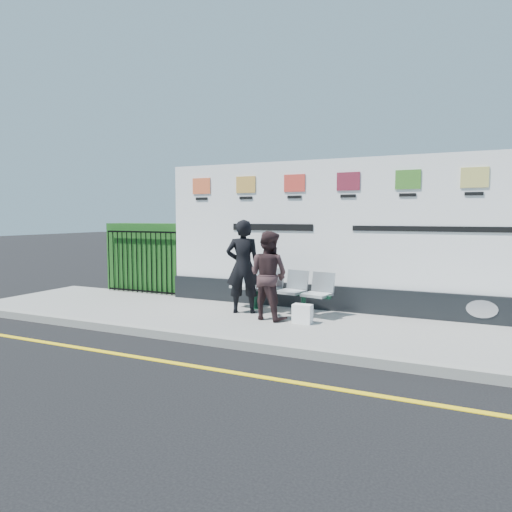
# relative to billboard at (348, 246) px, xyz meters

# --- Properties ---
(ground) EXTENTS (80.00, 80.00, 0.00)m
(ground) POSITION_rel_billboard_xyz_m (-0.50, -3.85, -1.42)
(ground) COLOR black
(pavement) EXTENTS (14.00, 3.00, 0.12)m
(pavement) POSITION_rel_billboard_xyz_m (-0.50, -1.35, -1.36)
(pavement) COLOR gray
(pavement) RESTS_ON ground
(kerb) EXTENTS (14.00, 0.18, 0.14)m
(kerb) POSITION_rel_billboard_xyz_m (-0.50, -2.85, -1.35)
(kerb) COLOR gray
(kerb) RESTS_ON ground
(yellow_line) EXTENTS (14.00, 0.10, 0.01)m
(yellow_line) POSITION_rel_billboard_xyz_m (-0.50, -3.85, -1.42)
(yellow_line) COLOR yellow
(yellow_line) RESTS_ON ground
(billboard) EXTENTS (8.00, 0.30, 3.00)m
(billboard) POSITION_rel_billboard_xyz_m (0.00, 0.00, 0.00)
(billboard) COLOR black
(billboard) RESTS_ON pavement
(hedge) EXTENTS (2.35, 0.70, 1.70)m
(hedge) POSITION_rel_billboard_xyz_m (-5.08, 0.45, -0.45)
(hedge) COLOR #1B5018
(hedge) RESTS_ON pavement
(railing) EXTENTS (2.05, 0.06, 1.54)m
(railing) POSITION_rel_billboard_xyz_m (-5.08, -0.00, -0.53)
(railing) COLOR black
(railing) RESTS_ON pavement
(bench) EXTENTS (2.21, 0.98, 0.46)m
(bench) POSITION_rel_billboard_xyz_m (-1.19, -0.69, -1.07)
(bench) COLOR silver
(bench) RESTS_ON pavement
(woman_left) EXTENTS (0.78, 0.65, 1.82)m
(woman_left) POSITION_rel_billboard_xyz_m (-1.81, -1.02, -0.39)
(woman_left) COLOR black
(woman_left) RESTS_ON pavement
(woman_right) EXTENTS (0.90, 0.77, 1.61)m
(woman_right) POSITION_rel_billboard_xyz_m (-1.14, -1.32, -0.49)
(woman_right) COLOR #312022
(woman_right) RESTS_ON pavement
(handbag_brown) EXTENTS (0.29, 0.17, 0.21)m
(handbag_brown) POSITION_rel_billboard_xyz_m (-1.47, -0.63, -0.74)
(handbag_brown) COLOR black
(handbag_brown) RESTS_ON bench
(carrier_bag_white) EXTENTS (0.34, 0.20, 0.34)m
(carrier_bag_white) POSITION_rel_billboard_xyz_m (-0.46, -1.38, -1.13)
(carrier_bag_white) COLOR white
(carrier_bag_white) RESTS_ON pavement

